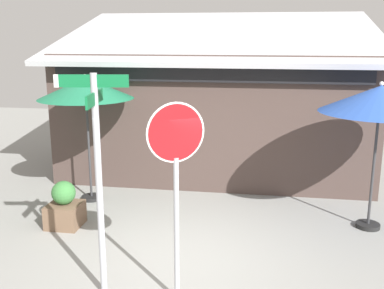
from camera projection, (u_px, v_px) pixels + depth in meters
The scene contains 7 objects.
ground_plane at pixel (180, 260), 7.35m from camera, with size 28.00×28.00×0.10m, color gray.
cafe_building at pixel (218, 107), 12.11m from camera, with size 8.00×5.04×4.19m.
street_sign_post at pixel (98, 164), 5.89m from camera, with size 0.93×0.87×3.06m.
stop_sign at pixel (176, 166), 5.73m from camera, with size 0.67×0.41×2.72m.
patio_umbrella_forest_green_left at pixel (86, 89), 9.36m from camera, with size 1.99×1.99×2.74m.
patio_umbrella_royal_blue_center at pixel (380, 100), 7.91m from camera, with size 2.11×2.11×2.74m.
sidewalk_planter at pixel (65, 207), 8.45m from camera, with size 0.61×0.61×0.89m.
Camera 1 is at (1.27, -6.59, 3.51)m, focal length 42.17 mm.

